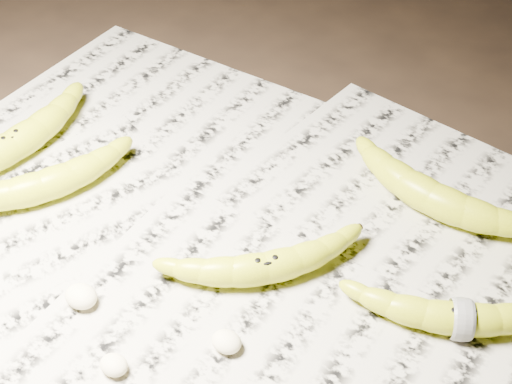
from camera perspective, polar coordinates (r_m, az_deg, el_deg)
The scene contains 11 objects.
ground at distance 0.77m, azimuth -2.71°, elevation -4.39°, with size 3.00×3.00×0.00m, color black.
newspaper_patch at distance 0.75m, azimuth -1.93°, elevation -5.72°, with size 0.90×0.70×0.01m, color #B6B09C.
banana_left_a at distance 0.90m, azimuth -18.98°, elevation 3.68°, with size 0.23×0.06×0.04m, color yellow, non-canonical shape.
banana_left_b at distance 0.83m, azimuth -16.76°, elevation 0.64°, with size 0.19×0.06×0.04m, color yellow, non-canonical shape.
banana_center at distance 0.72m, azimuth 0.80°, elevation -5.89°, with size 0.19×0.06×0.03m, color yellow, non-canonical shape.
banana_taped at distance 0.71m, azimuth 16.12°, elevation -9.56°, with size 0.20×0.05×0.03m, color yellow, non-canonical shape.
banana_upper_a at distance 0.81m, azimuth 14.02°, elevation -0.30°, with size 0.21×0.06×0.04m, color yellow, non-canonical shape.
measuring_tape at distance 0.71m, azimuth 16.12°, elevation -9.56°, with size 0.04×0.04×0.00m, color white.
flesh_chunk_a at distance 0.72m, azimuth -13.87°, elevation -7.90°, with size 0.03×0.03×0.02m, color #FDEFC4.
flesh_chunk_b at distance 0.67m, azimuth -11.35°, elevation -13.23°, with size 0.03×0.02×0.02m, color #FDEFC4.
flesh_chunk_c at distance 0.67m, azimuth -2.39°, elevation -11.68°, with size 0.03×0.02×0.02m, color #FDEFC4.
Camera 1 is at (0.32, -0.41, 0.57)m, focal length 50.00 mm.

